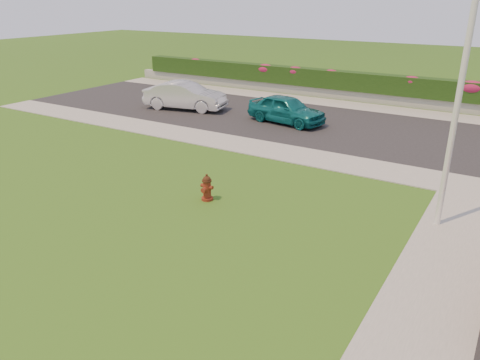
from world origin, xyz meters
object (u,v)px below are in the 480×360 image
Objects in this scene: sedan_silver at (185,96)px; utility_pole at (455,119)px; fire_hydrant at (207,188)px; sedan_teal at (286,109)px.

sedan_silver is 0.76× the size of utility_pole.
utility_pole is at bearing 17.75° from fire_hydrant.
fire_hydrant is at bearing -163.16° from utility_pole.
sedan_teal is 0.88× the size of sedan_silver.
utility_pole is at bearing -122.76° from sedan_teal.
sedan_teal is 6.19m from sedan_silver.
sedan_silver is at bearing 101.59° from sedan_teal.
fire_hydrant is 12.71m from sedan_silver.
sedan_teal is 0.67× the size of utility_pole.
utility_pole reaches higher than sedan_teal.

